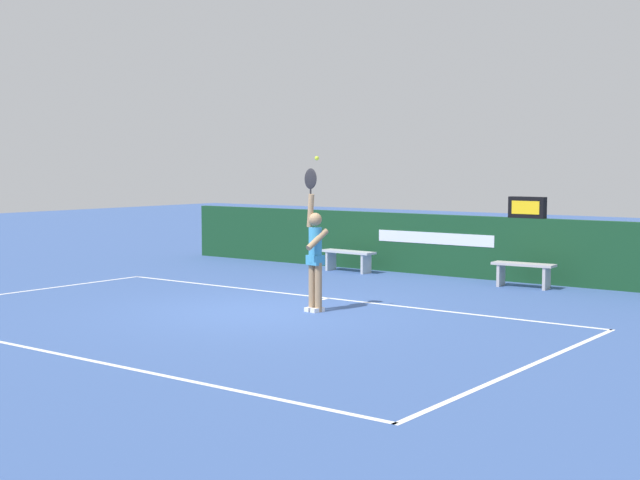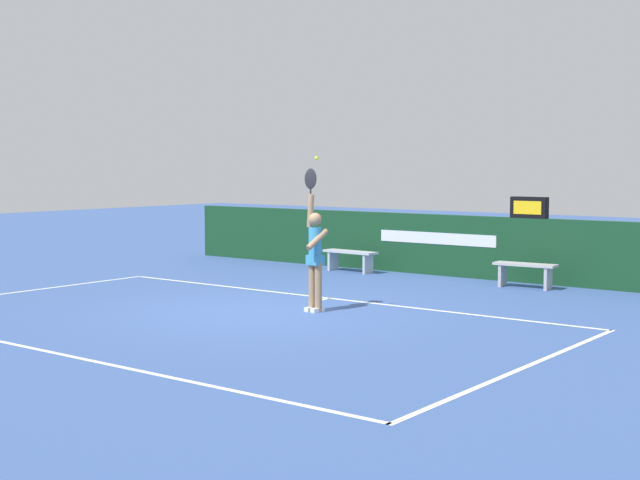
{
  "view_description": "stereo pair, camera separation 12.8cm",
  "coord_description": "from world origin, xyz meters",
  "px_view_note": "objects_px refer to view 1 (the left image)",
  "views": [
    {
      "loc": [
        9.43,
        -10.96,
        2.4
      ],
      "look_at": [
        0.69,
        0.61,
        1.17
      ],
      "focal_mm": 49.76,
      "sensor_mm": 36.0,
      "label": 1
    },
    {
      "loc": [
        9.53,
        -10.88,
        2.4
      ],
      "look_at": [
        0.69,
        0.61,
        1.17
      ],
      "focal_mm": 49.76,
      "sensor_mm": 36.0,
      "label": 2
    }
  ],
  "objects_px": {
    "tennis_player": "(315,253)",
    "courtside_bench_far": "(348,256)",
    "courtside_bench_near": "(523,270)",
    "speed_display": "(527,207)",
    "tennis_ball": "(317,158)"
  },
  "relations": [
    {
      "from": "tennis_player",
      "to": "courtside_bench_far",
      "type": "bearing_deg",
      "value": 119.52
    },
    {
      "from": "tennis_ball",
      "to": "courtside_bench_near",
      "type": "relative_size",
      "value": 0.06
    },
    {
      "from": "tennis_ball",
      "to": "courtside_bench_near",
      "type": "bearing_deg",
      "value": 74.53
    },
    {
      "from": "courtside_bench_near",
      "to": "courtside_bench_far",
      "type": "xyz_separation_m",
      "value": [
        -4.25,
        0.06,
        -0.0
      ]
    },
    {
      "from": "tennis_player",
      "to": "courtside_bench_far",
      "type": "height_order",
      "value": "tennis_player"
    },
    {
      "from": "courtside_bench_near",
      "to": "courtside_bench_far",
      "type": "relative_size",
      "value": 0.92
    },
    {
      "from": "courtside_bench_far",
      "to": "speed_display",
      "type": "bearing_deg",
      "value": 10.27
    },
    {
      "from": "speed_display",
      "to": "courtside_bench_far",
      "type": "relative_size",
      "value": 0.56
    },
    {
      "from": "speed_display",
      "to": "courtside_bench_near",
      "type": "distance_m",
      "value": 1.44
    },
    {
      "from": "speed_display",
      "to": "tennis_player",
      "type": "distance_m",
      "value": 5.65
    },
    {
      "from": "speed_display",
      "to": "courtside_bench_far",
      "type": "bearing_deg",
      "value": -169.73
    },
    {
      "from": "tennis_ball",
      "to": "courtside_bench_far",
      "type": "bearing_deg",
      "value": 120.21
    },
    {
      "from": "tennis_player",
      "to": "tennis_ball",
      "type": "bearing_deg",
      "value": -46.22
    },
    {
      "from": "tennis_player",
      "to": "courtside_bench_far",
      "type": "distance_m",
      "value": 5.51
    },
    {
      "from": "speed_display",
      "to": "courtside_bench_near",
      "type": "bearing_deg",
      "value": -69.57
    }
  ]
}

